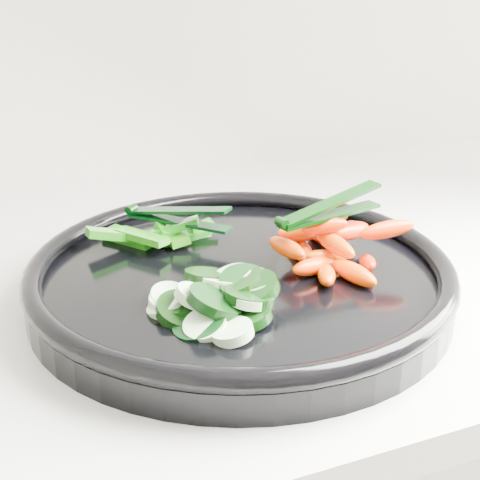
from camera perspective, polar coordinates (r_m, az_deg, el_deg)
name	(u,v)px	position (r m, az deg, el deg)	size (l,w,h in m)	color
veggie_tray	(240,276)	(0.59, 0.00, -3.09)	(0.42, 0.42, 0.04)	black
cucumber_pile	(215,299)	(0.52, -2.15, -5.10)	(0.12, 0.12, 0.04)	black
carrot_pile	(327,243)	(0.61, 7.45, -0.29)	(0.13, 0.14, 0.05)	#FC1A00
pepper_pile	(162,234)	(0.66, -6.70, 0.50)	(0.13, 0.08, 0.04)	#1E690A
tong_carrot	(327,210)	(0.60, 7.48, 2.56)	(0.11, 0.04, 0.02)	black
tong_pepper	(175,216)	(0.65, -5.55, 2.09)	(0.09, 0.09, 0.02)	black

